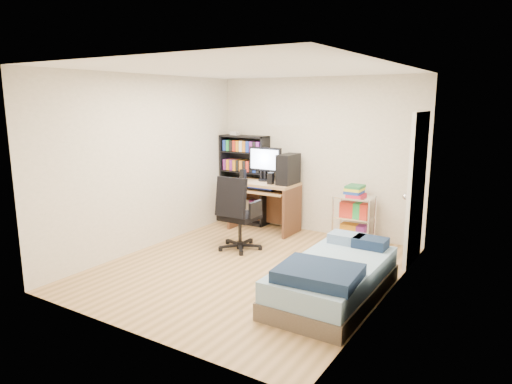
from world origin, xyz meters
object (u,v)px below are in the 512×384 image
Objects in this scene: media_shelf at (244,179)px; bed at (333,278)px; office_chair at (238,226)px; computer_desk at (272,187)px.

media_shelf is 0.87× the size of bed.
office_chair is at bearing 155.30° from bed.
computer_desk is 1.26× the size of office_chair.
computer_desk is 0.74× the size of bed.
computer_desk is at bearing 93.82° from office_chair.
office_chair is 2.01m from bed.
office_chair is at bearing -85.26° from computer_desk.
computer_desk is 2.79m from bed.
media_shelf reaches higher than office_chair.
media_shelf is 3.39m from bed.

